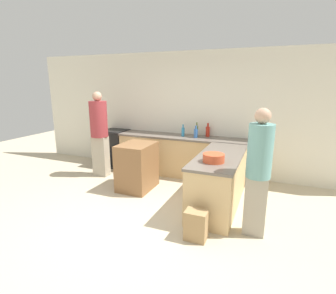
{
  "coord_description": "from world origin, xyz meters",
  "views": [
    {
      "loc": [
        1.87,
        -3.15,
        2.04
      ],
      "look_at": [
        0.17,
        0.97,
        0.93
      ],
      "focal_mm": 28.0,
      "sensor_mm": 36.0,
      "label": 1
    }
  ],
  "objects": [
    {
      "name": "counter_peninsula",
      "position": [
        1.09,
        0.97,
        0.44
      ],
      "size": [
        0.69,
        1.83,
        0.89
      ],
      "color": "#D6B27A",
      "rests_on": "ground_plane"
    },
    {
      "name": "counter_back",
      "position": [
        0.0,
        2.17,
        0.44
      ],
      "size": [
        2.88,
        0.63,
        0.89
      ],
      "color": "#D6B27A",
      "rests_on": "ground_plane"
    },
    {
      "name": "person_at_peninsula",
      "position": [
        1.73,
        0.28,
        0.95
      ],
      "size": [
        0.32,
        0.32,
        1.73
      ],
      "color": "#ADA38E",
      "rests_on": "ground_plane"
    },
    {
      "name": "mixing_bowl",
      "position": [
        1.08,
        0.55,
        0.95
      ],
      "size": [
        0.32,
        0.32,
        0.12
      ],
      "color": "#DB512D",
      "rests_on": "counter_peninsula"
    },
    {
      "name": "person_by_range",
      "position": [
        -1.64,
        1.44,
        1.0
      ],
      "size": [
        0.37,
        0.37,
        1.85
      ],
      "color": "#ADA38E",
      "rests_on": "ground_plane"
    },
    {
      "name": "island_table",
      "position": [
        -0.52,
        1.09,
        0.45
      ],
      "size": [
        0.59,
        0.75,
        0.9
      ],
      "color": "brown",
      "rests_on": "ground_plane"
    },
    {
      "name": "wall_back",
      "position": [
        0.0,
        2.5,
        1.35
      ],
      "size": [
        8.0,
        0.06,
        2.7
      ],
      "color": "silver",
      "rests_on": "ground_plane"
    },
    {
      "name": "water_bottle_blue",
      "position": [
        0.33,
        2.13,
        0.99
      ],
      "size": [
        0.08,
        0.08,
        0.26
      ],
      "color": "#386BB7",
      "rests_on": "counter_back"
    },
    {
      "name": "dish_soap_bottle",
      "position": [
        0.03,
        2.17,
        0.99
      ],
      "size": [
        0.07,
        0.07,
        0.26
      ],
      "color": "#338CBF",
      "rests_on": "counter_back"
    },
    {
      "name": "range_oven",
      "position": [
        -1.75,
        2.17,
        0.45
      ],
      "size": [
        0.61,
        0.61,
        0.9
      ],
      "color": "black",
      "rests_on": "ground_plane"
    },
    {
      "name": "olive_oil_bottle",
      "position": [
        0.31,
        2.29,
        1.01
      ],
      "size": [
        0.06,
        0.06,
        0.3
      ],
      "color": "#475B1E",
      "rests_on": "counter_back"
    },
    {
      "name": "ground_plane",
      "position": [
        0.0,
        0.0,
        0.0
      ],
      "size": [
        14.0,
        14.0,
        0.0
      ],
      "primitive_type": "plane",
      "color": "beige"
    },
    {
      "name": "paper_bag",
      "position": [
        1.03,
        -0.15,
        0.2
      ],
      "size": [
        0.29,
        0.21,
        0.41
      ],
      "color": "#A88456",
      "rests_on": "ground_plane"
    },
    {
      "name": "hot_sauce_bottle",
      "position": [
        0.54,
        2.35,
        1.0
      ],
      "size": [
        0.09,
        0.09,
        0.3
      ],
      "color": "red",
      "rests_on": "counter_back"
    }
  ]
}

